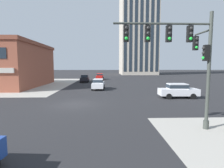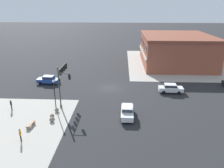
% 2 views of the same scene
% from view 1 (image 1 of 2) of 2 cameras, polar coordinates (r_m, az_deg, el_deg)
% --- Properties ---
extents(ground_plane, '(320.00, 320.00, 0.00)m').
position_cam_1_polar(ground_plane, '(18.16, -11.65, -6.22)').
color(ground_plane, '#262628').
extents(traffic_signal_main, '(5.64, 2.09, 6.72)m').
position_cam_1_polar(traffic_signal_main, '(11.38, 21.88, 9.42)').
color(traffic_signal_main, '#383D38').
rests_on(traffic_signal_main, ground).
extents(car_main_northbound_far, '(2.00, 4.45, 1.68)m').
position_cam_1_polar(car_main_northbound_far, '(29.00, -4.33, 0.12)').
color(car_main_northbound_far, silver).
rests_on(car_main_northbound_far, ground).
extents(car_main_southbound_far, '(1.97, 4.44, 1.68)m').
position_cam_1_polar(car_main_southbound_far, '(42.62, -8.57, 1.83)').
color(car_main_southbound_far, black).
rests_on(car_main_southbound_far, ground).
extents(car_cross_eastbound, '(2.10, 4.50, 1.68)m').
position_cam_1_polar(car_cross_eastbound, '(50.78, -3.84, 2.48)').
color(car_cross_eastbound, red).
rests_on(car_cross_eastbound, ground).
extents(car_cross_westbound, '(4.44, 1.97, 1.68)m').
position_cam_1_polar(car_cross_westbound, '(22.49, 19.94, -1.80)').
color(car_cross_westbound, silver).
rests_on(car_cross_westbound, ground).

